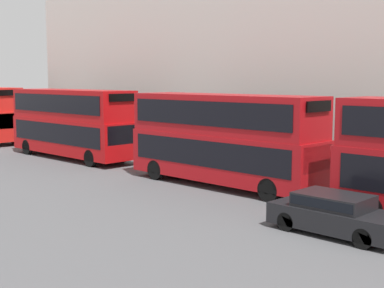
{
  "coord_description": "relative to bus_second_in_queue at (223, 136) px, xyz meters",
  "views": [
    {
      "loc": [
        -17.31,
        -0.39,
        5.08
      ],
      "look_at": [
        0.48,
        17.07,
        2.04
      ],
      "focal_mm": 50.0,
      "sensor_mm": 36.0,
      "label": 1
    }
  ],
  "objects": [
    {
      "name": "car_hatchback",
      "position": [
        -3.4,
        -7.85,
        -1.69
      ],
      "size": [
        1.81,
        4.3,
        1.34
      ],
      "color": "black",
      "rests_on": "ground"
    },
    {
      "name": "bus_second_in_queue",
      "position": [
        0.0,
        0.0,
        0.0
      ],
      "size": [
        2.59,
        10.26,
        4.36
      ],
      "color": "#A80F14",
      "rests_on": "ground"
    },
    {
      "name": "pedestrian",
      "position": [
        2.67,
        16.42,
        -1.64
      ],
      "size": [
        0.36,
        0.36,
        1.66
      ],
      "color": "brown",
      "rests_on": "ground"
    },
    {
      "name": "bus_third_in_queue",
      "position": [
        -0.0,
        12.89,
        0.02
      ],
      "size": [
        2.59,
        10.55,
        4.4
      ],
      "color": "#B20C0F",
      "rests_on": "ground"
    }
  ]
}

